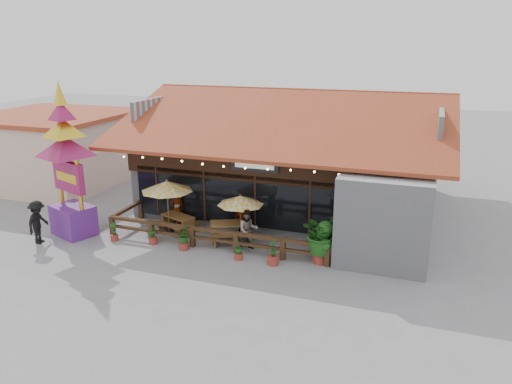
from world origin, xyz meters
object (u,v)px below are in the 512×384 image
at_px(picnic_table_left, 178,221).
at_px(picnic_table_right, 231,229).
at_px(tropical_plant, 321,234).
at_px(pedestrian, 38,222).
at_px(umbrella_right, 240,200).
at_px(umbrella_left, 167,186).
at_px(thai_sign_tower, 66,150).

relative_size(picnic_table_left, picnic_table_right, 0.87).
bearing_deg(picnic_table_right, tropical_plant, -12.40).
bearing_deg(picnic_table_right, pedestrian, -159.38).
distance_m(umbrella_right, tropical_plant, 3.94).
height_order(umbrella_left, tropical_plant, umbrella_left).
bearing_deg(umbrella_right, tropical_plant, -15.37).
bearing_deg(picnic_table_left, umbrella_right, -3.28).
bearing_deg(thai_sign_tower, umbrella_right, 13.05).
height_order(thai_sign_tower, tropical_plant, thai_sign_tower).
bearing_deg(thai_sign_tower, tropical_plant, 3.53).
bearing_deg(pedestrian, thai_sign_tower, -38.63).
bearing_deg(tropical_plant, pedestrian, -170.42).
bearing_deg(umbrella_right, thai_sign_tower, -166.95).
relative_size(umbrella_left, umbrella_right, 1.11).
bearing_deg(pedestrian, umbrella_right, -78.05).
relative_size(thai_sign_tower, pedestrian, 3.86).
distance_m(picnic_table_left, picnic_table_right, 2.76).
height_order(picnic_table_left, tropical_plant, tropical_plant).
bearing_deg(thai_sign_tower, umbrella_left, 22.63).
relative_size(umbrella_right, picnic_table_right, 1.12).
height_order(umbrella_left, picnic_table_right, umbrella_left).
bearing_deg(umbrella_left, pedestrian, -147.77).
bearing_deg(pedestrian, picnic_table_right, -77.82).
distance_m(picnic_table_left, pedestrian, 6.00).
bearing_deg(thai_sign_tower, picnic_table_left, 24.01).
bearing_deg(umbrella_left, picnic_table_right, -0.66).
distance_m(umbrella_left, picnic_table_left, 1.73).
bearing_deg(thai_sign_tower, picnic_table_right, 12.87).
xyz_separation_m(picnic_table_left, pedestrian, (-5.04, -3.23, 0.44)).
xyz_separation_m(thai_sign_tower, tropical_plant, (11.17, 0.69, -2.67)).
relative_size(umbrella_left, picnic_table_right, 1.25).
distance_m(umbrella_right, thai_sign_tower, 7.87).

